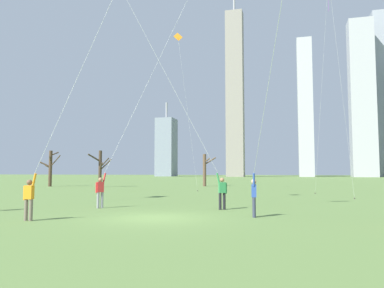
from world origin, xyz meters
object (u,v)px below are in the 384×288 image
kite_flyer_foreground_right_blue (199,147)px  bare_tree_right_of_center (205,169)px  distant_kite_drifting_right_purple (325,25)px  distant_kite_low_near_trees_orange (180,53)px  kite_flyer_midfield_center_teal (260,159)px  distant_kite_drifting_left_red (332,3)px  bare_tree_leftmost (100,167)px  kite_flyer_foreground_left_yellow (118,151)px  kite_flyer_midfield_right_white (53,142)px  bare_tree_rightmost (50,167)px

kite_flyer_foreground_right_blue → bare_tree_right_of_center: bearing=102.2°
distant_kite_drifting_right_purple → distant_kite_low_near_trees_orange: size_ratio=1.03×
bare_tree_right_of_center → kite_flyer_midfield_center_teal: bearing=-73.7°
kite_flyer_foreground_right_blue → distant_kite_low_near_trees_orange: size_ratio=1.16×
distant_kite_drifting_left_red → bare_tree_leftmost: size_ratio=3.31×
kite_flyer_foreground_left_yellow → distant_kite_drifting_right_purple: bearing=45.8°
kite_flyer_foreground_left_yellow → distant_kite_low_near_trees_orange: (-1.46, 16.60, 10.92)m
kite_flyer_midfield_center_teal → bare_tree_right_of_center: size_ratio=2.69×
kite_flyer_midfield_right_white → distant_kite_low_near_trees_orange: distant_kite_low_near_trees_orange is taller
kite_flyer_foreground_right_blue → distant_kite_drifting_left_red: 15.45m
kite_flyer_midfield_center_teal → bare_tree_right_of_center: 34.82m
kite_flyer_midfield_center_teal → distant_kite_drifting_right_purple: 20.43m
kite_flyer_midfield_right_white → distant_kite_low_near_trees_orange: size_ratio=0.86×
kite_flyer_foreground_right_blue → bare_tree_rightmost: bearing=137.4°
kite_flyer_foreground_right_blue → distant_kite_drifting_right_purple: bearing=59.2°
kite_flyer_midfield_center_teal → distant_kite_drifting_right_purple: (4.19, 16.41, 11.43)m
bare_tree_leftmost → distant_kite_drifting_right_purple: bearing=-23.4°
kite_flyer_foreground_right_blue → distant_kite_drifting_right_purple: size_ratio=1.13×
kite_flyer_midfield_right_white → bare_tree_leftmost: kite_flyer_midfield_right_white is taller
bare_tree_right_of_center → bare_tree_leftmost: 13.60m
kite_flyer_midfield_center_teal → bare_tree_leftmost: bearing=128.5°
bare_tree_right_of_center → kite_flyer_midfield_right_white: bearing=-87.3°
kite_flyer_foreground_right_blue → distant_kite_drifting_left_red: size_ratio=1.22×
distant_kite_low_near_trees_orange → kite_flyer_foreground_right_blue: bearing=-70.1°
kite_flyer_midfield_center_teal → bare_tree_leftmost: size_ratio=2.49×
distant_kite_drifting_right_purple → bare_tree_leftmost: bearing=156.6°
bare_tree_right_of_center → bare_tree_rightmost: 20.39m
kite_flyer_midfield_right_white → bare_tree_right_of_center: bearing=92.7°
kite_flyer_midfield_right_white → distant_kite_drifting_left_red: 21.39m
bare_tree_right_of_center → bare_tree_leftmost: size_ratio=0.93×
kite_flyer_midfield_center_teal → distant_kite_low_near_trees_orange: size_ratio=0.71×
kite_flyer_midfield_right_white → kite_flyer_foreground_right_blue: kite_flyer_foreground_right_blue is taller
bare_tree_rightmost → bare_tree_leftmost: size_ratio=1.02×
kite_flyer_foreground_left_yellow → bare_tree_right_of_center: bearing=93.5°
bare_tree_right_of_center → bare_tree_rightmost: size_ratio=0.91×
distant_kite_drifting_left_red → bare_tree_leftmost: bearing=149.4°
distant_kite_drifting_right_purple → bare_tree_rightmost: 37.08m
kite_flyer_foreground_left_yellow → bare_tree_leftmost: bearing=120.7°
kite_flyer_midfield_right_white → bare_tree_leftmost: 32.68m
distant_kite_drifting_left_red → bare_tree_leftmost: (-26.34, 15.59, -11.26)m
kite_flyer_foreground_right_blue → distant_kite_drifting_right_purple: (7.52, 12.61, 10.64)m
kite_flyer_midfield_center_teal → bare_tree_leftmost: (-22.13, 27.81, 0.05)m
kite_flyer_midfield_center_teal → distant_kite_drifting_left_red: size_ratio=0.75×
kite_flyer_midfield_center_teal → distant_kite_drifting_right_purple: size_ratio=0.70×
distant_kite_drifting_left_red → bare_tree_right_of_center: bearing=123.4°
kite_flyer_midfield_right_white → bare_tree_rightmost: size_ratio=2.93×
kite_flyer_midfield_right_white → bare_tree_rightmost: 36.20m
kite_flyer_foreground_right_blue → bare_tree_rightmost: 35.25m
bare_tree_rightmost → kite_flyer_foreground_left_yellow: bearing=-48.0°
kite_flyer_foreground_right_blue → distant_kite_drifting_right_purple: kite_flyer_foreground_right_blue is taller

